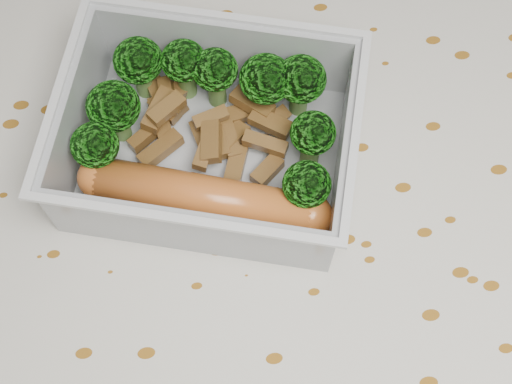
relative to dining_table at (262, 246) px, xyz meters
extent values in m
cube|color=brown|center=(0.00, 0.00, 0.06)|extent=(1.40, 0.90, 0.04)
cube|color=silver|center=(0.00, 0.00, 0.09)|extent=(1.46, 0.96, 0.01)
cube|color=#B8BDC5|center=(-0.03, 0.03, 0.09)|extent=(0.18, 0.16, 0.00)
cube|color=#B8BDC5|center=(-0.01, 0.08, 0.12)|extent=(0.15, 0.05, 0.05)
cube|color=#B8BDC5|center=(-0.04, -0.03, 0.12)|extent=(0.15, 0.05, 0.05)
cube|color=#B8BDC5|center=(0.04, 0.01, 0.12)|extent=(0.04, 0.11, 0.05)
cube|color=#B8BDC5|center=(-0.10, 0.05, 0.12)|extent=(0.04, 0.11, 0.05)
cube|color=silver|center=(-0.01, 0.09, 0.14)|extent=(0.16, 0.05, 0.00)
cube|color=silver|center=(-0.05, -0.03, 0.14)|extent=(0.16, 0.05, 0.00)
cube|color=silver|center=(0.05, 0.00, 0.14)|extent=(0.04, 0.11, 0.00)
cube|color=silver|center=(-0.10, 0.05, 0.14)|extent=(0.04, 0.11, 0.00)
cylinder|color=#608C3F|center=(-0.06, 0.08, 0.10)|extent=(0.01, 0.01, 0.02)
ellipsoid|color=#247C19|center=(-0.06, 0.08, 0.13)|extent=(0.03, 0.03, 0.02)
cylinder|color=#608C3F|center=(-0.04, 0.07, 0.10)|extent=(0.01, 0.01, 0.02)
ellipsoid|color=#247C19|center=(-0.04, 0.07, 0.13)|extent=(0.03, 0.03, 0.02)
cylinder|color=#608C3F|center=(-0.02, 0.06, 0.10)|extent=(0.01, 0.01, 0.02)
ellipsoid|color=#247C19|center=(-0.02, 0.06, 0.13)|extent=(0.03, 0.03, 0.02)
cylinder|color=#608C3F|center=(0.01, 0.06, 0.10)|extent=(0.01, 0.01, 0.02)
ellipsoid|color=#247C19|center=(0.01, 0.06, 0.12)|extent=(0.03, 0.03, 0.03)
cylinder|color=#608C3F|center=(0.03, 0.05, 0.10)|extent=(0.01, 0.01, 0.02)
ellipsoid|color=#247C19|center=(0.03, 0.05, 0.13)|extent=(0.03, 0.03, 0.02)
cylinder|color=#608C3F|center=(-0.08, 0.05, 0.10)|extent=(0.01, 0.01, 0.02)
ellipsoid|color=#247C19|center=(-0.08, 0.05, 0.12)|extent=(0.03, 0.03, 0.03)
cylinder|color=#608C3F|center=(0.03, 0.02, 0.11)|extent=(0.01, 0.01, 0.02)
ellipsoid|color=#247C19|center=(0.03, 0.02, 0.13)|extent=(0.03, 0.03, 0.02)
cylinder|color=#608C3F|center=(-0.09, 0.03, 0.10)|extent=(0.01, 0.01, 0.02)
ellipsoid|color=#247C19|center=(-0.09, 0.03, 0.13)|extent=(0.03, 0.03, 0.02)
cylinder|color=#608C3F|center=(0.02, -0.01, 0.10)|extent=(0.01, 0.01, 0.02)
ellipsoid|color=#247C19|center=(0.02, -0.01, 0.13)|extent=(0.03, 0.03, 0.02)
cube|color=brown|center=(0.00, 0.02, 0.11)|extent=(0.03, 0.02, 0.01)
cube|color=brown|center=(-0.06, 0.03, 0.10)|extent=(0.03, 0.02, 0.01)
cube|color=brown|center=(0.00, 0.01, 0.10)|extent=(0.02, 0.02, 0.01)
cube|color=brown|center=(-0.01, 0.05, 0.10)|extent=(0.03, 0.01, 0.01)
cube|color=brown|center=(-0.05, 0.07, 0.10)|extent=(0.01, 0.02, 0.01)
cube|color=brown|center=(-0.05, 0.05, 0.11)|extent=(0.02, 0.02, 0.01)
cube|color=brown|center=(-0.05, 0.05, 0.10)|extent=(0.01, 0.03, 0.01)
cube|color=brown|center=(-0.05, 0.06, 0.11)|extent=(0.01, 0.02, 0.01)
cube|color=brown|center=(-0.03, 0.02, 0.11)|extent=(0.02, 0.02, 0.01)
cube|color=brown|center=(-0.05, 0.07, 0.10)|extent=(0.02, 0.03, 0.01)
cube|color=brown|center=(-0.03, 0.04, 0.10)|extent=(0.02, 0.02, 0.01)
cube|color=brown|center=(-0.01, 0.03, 0.10)|extent=(0.01, 0.03, 0.01)
cube|color=brown|center=(0.00, 0.05, 0.11)|extent=(0.03, 0.03, 0.01)
cube|color=brown|center=(-0.01, 0.02, 0.10)|extent=(0.02, 0.03, 0.01)
cube|color=brown|center=(-0.05, 0.05, 0.11)|extent=(0.02, 0.03, 0.01)
cube|color=brown|center=(-0.03, 0.03, 0.11)|extent=(0.01, 0.03, 0.01)
cube|color=brown|center=(-0.01, 0.03, 0.10)|extent=(0.02, 0.02, 0.01)
cube|color=brown|center=(-0.02, 0.04, 0.11)|extent=(0.02, 0.01, 0.01)
cube|color=brown|center=(-0.05, 0.06, 0.10)|extent=(0.02, 0.02, 0.01)
cube|color=brown|center=(-0.05, 0.06, 0.11)|extent=(0.02, 0.02, 0.01)
cube|color=brown|center=(-0.06, 0.04, 0.10)|extent=(0.02, 0.02, 0.01)
cube|color=brown|center=(-0.05, 0.07, 0.10)|extent=(0.02, 0.02, 0.01)
cube|color=brown|center=(-0.02, 0.03, 0.10)|extent=(0.01, 0.02, 0.01)
cube|color=brown|center=(0.01, 0.04, 0.10)|extent=(0.02, 0.02, 0.01)
cube|color=brown|center=(0.01, 0.04, 0.11)|extent=(0.03, 0.02, 0.01)
cylinder|color=#BF6025|center=(-0.03, -0.01, 0.11)|extent=(0.12, 0.06, 0.02)
sphere|color=#BF6025|center=(0.02, -0.02, 0.11)|extent=(0.02, 0.02, 0.02)
sphere|color=#BF6025|center=(-0.09, 0.01, 0.11)|extent=(0.02, 0.02, 0.02)
camera|label=1|loc=(-0.03, -0.16, 0.47)|focal=50.00mm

